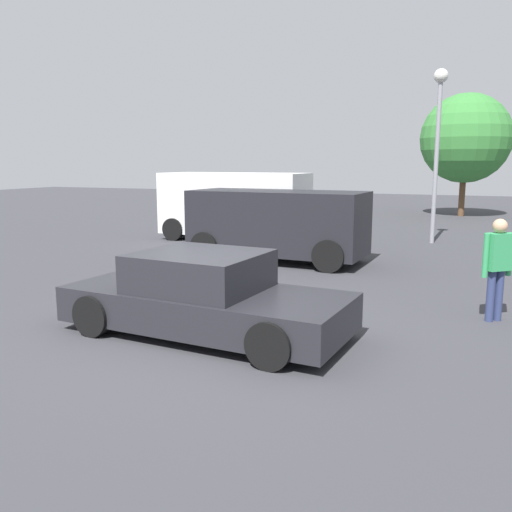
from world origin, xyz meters
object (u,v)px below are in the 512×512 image
van_white (235,204)px  light_post_mid (438,124)px  dog (88,294)px  sedan_foreground (205,297)px  pedestrian (497,261)px  suv_dark (278,223)px

van_white → light_post_mid: light_post_mid is taller
dog → van_white: bearing=100.4°
sedan_foreground → pedestrian: bearing=35.2°
pedestrian → light_post_mid: 9.48m
pedestrian → van_white: bearing=8.0°
suv_dark → dog: bearing=-101.6°
dog → suv_dark: (1.51, 5.82, 0.75)m
sedan_foreground → pedestrian: pedestrian is taller
sedan_foreground → van_white: bearing=116.6°
suv_dark → pedestrian: bearing=-33.4°
sedan_foreground → light_post_mid: 12.05m
pedestrian → light_post_mid: size_ratio=0.31×
suv_dark → van_white: bearing=133.0°
van_white → suv_dark: size_ratio=1.05×
dog → suv_dark: 6.06m
van_white → pedestrian: (8.01, -7.14, -0.20)m
dog → pedestrian: bearing=18.8°
sedan_foreground → light_post_mid: light_post_mid is taller
van_white → pedestrian: bearing=139.4°
sedan_foreground → light_post_mid: size_ratio=0.82×
van_white → suv_dark: (2.77, -3.29, -0.19)m
dog → light_post_mid: size_ratio=0.12×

